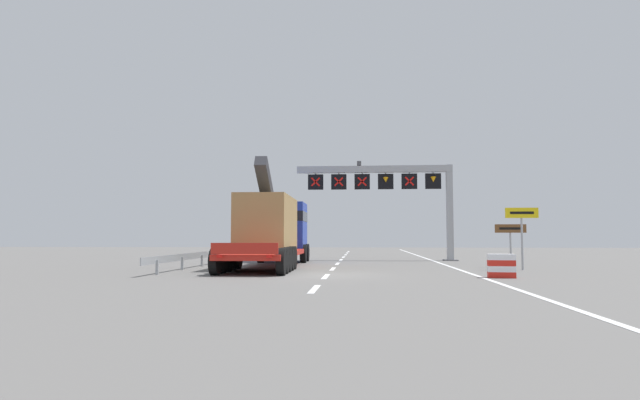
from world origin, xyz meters
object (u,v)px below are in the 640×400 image
Objects in this scene: exit_sign_yellow at (522,223)px; tourist_info_sign_brown at (511,234)px; overhead_lane_gantry at (392,184)px; heavy_haul_truck_red at (275,229)px; crash_barrier_striped at (501,266)px.

tourist_info_sign_brown is (0.03, 2.06, -0.53)m from exit_sign_yellow.
overhead_lane_gantry is 0.74× the size of heavy_haul_truck_red.
heavy_haul_truck_red is 4.82× the size of exit_sign_yellow.
overhead_lane_gantry is 4.80× the size of tourist_info_sign_brown.
heavy_haul_truck_red is 6.44× the size of tourist_info_sign_brown.
overhead_lane_gantry is at bearing 44.94° from heavy_haul_truck_red.
heavy_haul_truck_red reaches higher than tourist_info_sign_brown.
crash_barrier_striped is (-2.25, -6.96, -1.22)m from tourist_info_sign_brown.
overhead_lane_gantry is 3.59× the size of exit_sign_yellow.
exit_sign_yellow is 5.65m from crash_barrier_striped.
overhead_lane_gantry is at bearing 126.20° from tourist_info_sign_brown.
tourist_info_sign_brown is 7.41m from crash_barrier_striped.
heavy_haul_truck_red is 13.43× the size of crash_barrier_striped.
exit_sign_yellow is (5.54, -9.67, -2.85)m from overhead_lane_gantry.
tourist_info_sign_brown is at bearing 72.10° from crash_barrier_striped.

